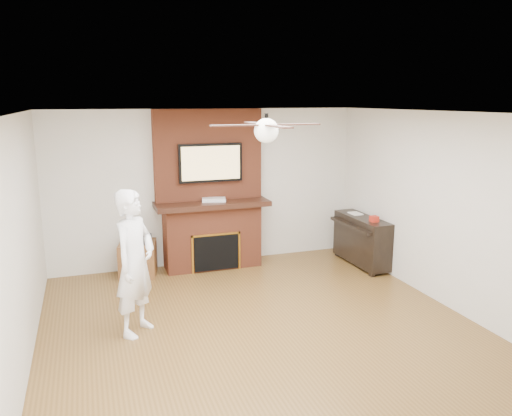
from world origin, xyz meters
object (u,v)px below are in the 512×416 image
object	(u,v)px
side_table	(138,257)
person	(135,263)
piano	(361,239)
fireplace	(211,205)

from	to	relation	value
side_table	person	bearing A→B (deg)	-83.75
person	piano	xyz separation A→B (m)	(3.69, 1.28, -0.41)
side_table	piano	size ratio (longest dim) A/B	0.52
side_table	piano	xyz separation A→B (m)	(3.48, -0.69, 0.14)
fireplace	side_table	xyz separation A→B (m)	(-1.17, -0.07, -0.71)
person	side_table	xyz separation A→B (m)	(0.21, 1.97, -0.56)
piano	fireplace	bearing A→B (deg)	160.64
fireplace	piano	xyz separation A→B (m)	(2.31, -0.76, -0.57)
fireplace	person	world-z (taller)	fireplace
fireplace	person	size ratio (longest dim) A/B	1.49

